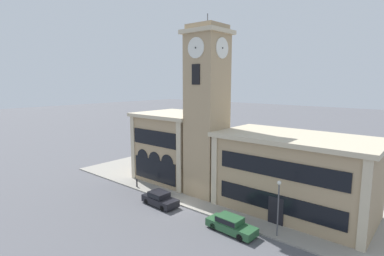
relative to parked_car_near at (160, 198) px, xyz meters
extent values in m
plane|color=#56565B|center=(1.95, 1.25, -0.77)|extent=(300.00, 300.00, 0.00)
cube|color=gray|center=(1.95, 7.60, -0.69)|extent=(42.76, 12.70, 0.15)
cube|color=tan|center=(1.95, 5.85, 8.58)|extent=(3.94, 3.94, 18.69)
cube|color=beige|center=(1.95, 5.85, 18.15)|extent=(4.64, 4.64, 0.45)
cube|color=tan|center=(1.95, 5.85, 18.68)|extent=(3.63, 3.63, 0.60)
cylinder|color=#4C4C51|center=(1.95, 5.85, 19.58)|extent=(0.10, 0.10, 1.20)
cylinder|color=silver|center=(1.95, 3.83, 16.31)|extent=(2.23, 0.10, 2.23)
cylinder|color=black|center=(1.95, 3.76, 16.31)|extent=(0.18, 0.04, 0.18)
cylinder|color=silver|center=(3.97, 5.85, 16.31)|extent=(0.10, 2.23, 2.23)
cylinder|color=black|center=(4.04, 5.85, 16.31)|extent=(0.04, 0.18, 0.18)
cube|color=black|center=(1.95, 3.84, 13.49)|extent=(1.10, 0.10, 2.20)
cube|color=tan|center=(-4.99, 7.92, 3.65)|extent=(9.32, 8.07, 8.83)
cube|color=beige|center=(-4.99, 7.92, 8.29)|extent=(10.02, 8.77, 0.45)
cube|color=beige|center=(-9.30, 3.82, 3.65)|extent=(0.70, 0.16, 8.83)
cube|color=beige|center=(-0.67, 3.82, 3.65)|extent=(0.70, 0.16, 8.83)
cube|color=black|center=(-4.99, 3.84, 5.59)|extent=(7.65, 0.10, 1.94)
cube|color=black|center=(-4.99, 3.84, 1.35)|extent=(7.46, 0.10, 2.83)
cylinder|color=black|center=(-7.32, 3.83, 2.76)|extent=(2.05, 0.06, 2.05)
cylinder|color=black|center=(-4.99, 3.83, 2.76)|extent=(2.05, 0.06, 2.05)
cylinder|color=black|center=(-2.65, 3.83, 2.76)|extent=(2.05, 0.06, 2.05)
cube|color=tan|center=(11.77, 7.92, 3.06)|extent=(15.11, 8.07, 7.66)
cube|color=beige|center=(11.77, 7.92, 7.12)|extent=(15.81, 8.77, 0.45)
cube|color=beige|center=(4.57, 3.82, 3.06)|extent=(0.70, 0.16, 7.66)
cube|color=beige|center=(18.98, 3.82, 3.06)|extent=(0.70, 0.16, 7.66)
cube|color=black|center=(11.77, 3.84, 4.75)|extent=(12.39, 0.10, 1.68)
cube|color=black|center=(11.77, 3.83, 0.61)|extent=(1.50, 0.12, 2.76)
cube|color=black|center=(11.77, 3.84, 1.44)|extent=(12.39, 0.10, 1.72)
cube|color=black|center=(0.06, 0.00, -0.23)|extent=(4.37, 2.06, 0.74)
cube|color=black|center=(-0.11, 0.01, 0.43)|extent=(2.13, 1.77, 0.58)
cube|color=black|center=(-0.11, 0.01, 0.43)|extent=(2.05, 1.80, 0.43)
cylinder|color=black|center=(1.43, 0.75, -0.46)|extent=(0.62, 0.25, 0.61)
cylinder|color=black|center=(1.35, -0.89, -0.46)|extent=(0.62, 0.25, 0.61)
cylinder|color=black|center=(-1.23, 0.88, -0.46)|extent=(0.62, 0.25, 0.61)
cylinder|color=black|center=(-1.30, -0.76, -0.46)|extent=(0.62, 0.25, 0.61)
cube|color=#285633|center=(9.33, 0.00, -0.24)|extent=(4.79, 1.94, 0.70)
cube|color=#285633|center=(9.14, 0.01, 0.40)|extent=(2.33, 1.66, 0.57)
cube|color=black|center=(9.14, 0.01, 0.40)|extent=(2.24, 1.69, 0.42)
cylinder|color=black|center=(10.82, 0.68, -0.44)|extent=(0.66, 0.25, 0.65)
cylinder|color=black|center=(10.75, -0.82, -0.44)|extent=(0.66, 0.25, 0.65)
cylinder|color=black|center=(7.91, 0.82, -0.44)|extent=(0.66, 0.25, 0.65)
cylinder|color=black|center=(7.84, -0.68, -0.44)|extent=(0.66, 0.25, 0.65)
cylinder|color=#4C4C51|center=(12.86, 1.83, 1.70)|extent=(0.12, 0.12, 4.63)
sphere|color=silver|center=(12.86, 1.83, 4.20)|extent=(0.36, 0.36, 0.36)
cylinder|color=black|center=(-6.20, 1.85, -0.17)|extent=(0.18, 0.18, 0.90)
sphere|color=black|center=(-6.20, 1.85, 0.36)|extent=(0.16, 0.16, 0.16)
camera|label=1|loc=(23.05, -21.57, 12.65)|focal=28.00mm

